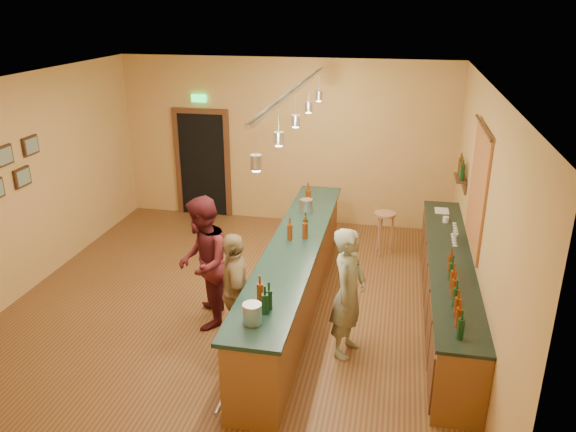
% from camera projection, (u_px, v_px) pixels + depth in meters
% --- Properties ---
extents(floor, '(7.00, 7.00, 0.00)m').
position_uv_depth(floor, '(237.00, 303.00, 8.26)').
color(floor, brown).
rests_on(floor, ground).
extents(ceiling, '(6.50, 7.00, 0.02)m').
position_uv_depth(ceiling, '(229.00, 83.00, 7.11)').
color(ceiling, silver).
rests_on(ceiling, wall_back).
extents(wall_back, '(6.50, 0.02, 3.20)m').
position_uv_depth(wall_back, '(285.00, 142.00, 10.89)').
color(wall_back, '#BA9A46').
rests_on(wall_back, floor).
extents(wall_front, '(6.50, 0.02, 3.20)m').
position_uv_depth(wall_front, '(108.00, 345.00, 4.49)').
color(wall_front, '#BA9A46').
rests_on(wall_front, floor).
extents(wall_left, '(0.02, 7.00, 3.20)m').
position_uv_depth(wall_left, '(22.00, 187.00, 8.29)').
color(wall_left, '#BA9A46').
rests_on(wall_left, floor).
extents(wall_right, '(0.02, 7.00, 3.20)m').
position_uv_depth(wall_right, '(481.00, 218.00, 7.09)').
color(wall_right, '#BA9A46').
rests_on(wall_right, floor).
extents(doorway, '(1.15, 0.09, 2.48)m').
position_uv_depth(doorway, '(203.00, 161.00, 11.35)').
color(doorway, black).
rests_on(doorway, wall_back).
extents(tapestry, '(0.03, 1.40, 1.60)m').
position_uv_depth(tapestry, '(478.00, 190.00, 7.37)').
color(tapestry, '#AB2222').
rests_on(tapestry, wall_right).
extents(bottle_shelf, '(0.17, 0.55, 0.54)m').
position_uv_depth(bottle_shelf, '(462.00, 171.00, 8.82)').
color(bottle_shelf, '#4B2416').
rests_on(bottle_shelf, wall_right).
extents(back_counter, '(0.60, 4.55, 1.27)m').
position_uv_depth(back_counter, '(448.00, 288.00, 7.70)').
color(back_counter, brown).
rests_on(back_counter, floor).
extents(tasting_bar, '(0.74, 5.10, 1.38)m').
position_uv_depth(tasting_bar, '(295.00, 272.00, 7.88)').
color(tasting_bar, brown).
rests_on(tasting_bar, floor).
extents(pendant_track, '(0.11, 4.60, 0.50)m').
position_uv_depth(pendant_track, '(296.00, 102.00, 7.03)').
color(pendant_track, silver).
rests_on(pendant_track, ceiling).
extents(bartender, '(0.55, 0.70, 1.68)m').
position_uv_depth(bartender, '(348.00, 293.00, 6.84)').
color(bartender, gray).
rests_on(bartender, floor).
extents(customer_a, '(0.88, 1.02, 1.82)m').
position_uv_depth(customer_a, '(203.00, 263.00, 7.46)').
color(customer_a, '#59191E').
rests_on(customer_a, floor).
extents(customer_b, '(0.69, 1.01, 1.59)m').
position_uv_depth(customer_b, '(235.00, 293.00, 6.94)').
color(customer_b, '#997A51').
rests_on(customer_b, floor).
extents(bar_stool, '(0.37, 0.37, 0.76)m').
position_uv_depth(bar_stool, '(385.00, 221.00, 9.68)').
color(bar_stool, olive).
rests_on(bar_stool, floor).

